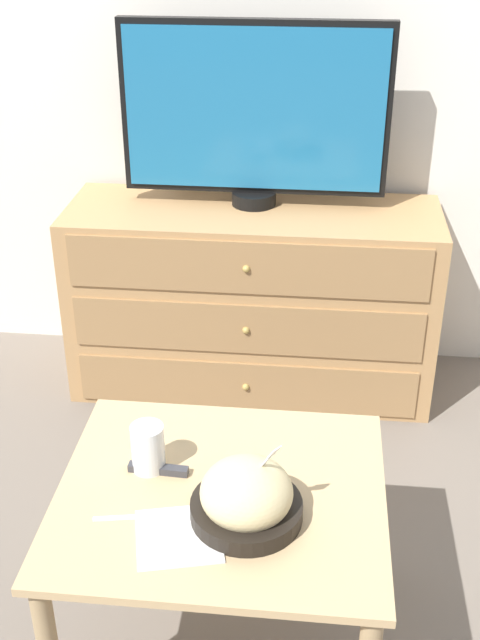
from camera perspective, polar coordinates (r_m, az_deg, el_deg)
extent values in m
plane|color=#70665B|center=(3.26, 0.02, -1.79)|extent=(12.00, 12.00, 0.00)
cube|color=white|center=(2.85, 0.07, 21.60)|extent=(12.00, 0.05, 2.60)
cube|color=tan|center=(2.87, 0.87, 1.48)|extent=(1.28, 0.43, 0.68)
cube|color=#A1794C|center=(2.80, 0.42, -4.72)|extent=(1.17, 0.01, 0.18)
sphere|color=tan|center=(2.79, 0.41, -4.79)|extent=(0.02, 0.02, 0.02)
cube|color=#A1794C|center=(2.68, 0.44, -0.68)|extent=(1.17, 0.01, 0.18)
sphere|color=tan|center=(2.67, 0.43, -0.74)|extent=(0.02, 0.02, 0.02)
cube|color=#A1794C|center=(2.57, 0.46, 3.71)|extent=(1.17, 0.01, 0.18)
sphere|color=tan|center=(2.57, 0.44, 3.66)|extent=(0.02, 0.02, 0.02)
cylinder|color=black|center=(2.78, 1.00, 8.67)|extent=(0.15, 0.15, 0.05)
cube|color=black|center=(2.70, 1.07, 14.78)|extent=(0.88, 0.04, 0.56)
cube|color=#1E6B9E|center=(2.68, 1.02, 14.66)|extent=(0.84, 0.01, 0.52)
cube|color=tan|center=(1.81, -1.37, -12.28)|extent=(0.72, 0.64, 0.02)
cylinder|color=tan|center=(2.23, -8.83, -11.45)|extent=(0.04, 0.04, 0.46)
cylinder|color=tan|center=(2.18, 8.38, -12.62)|extent=(0.04, 0.04, 0.46)
cylinder|color=black|center=(1.73, 0.46, -13.35)|extent=(0.24, 0.24, 0.04)
ellipsoid|color=beige|center=(1.70, 0.46, -12.15)|extent=(0.19, 0.19, 0.14)
cube|color=white|center=(1.69, 1.18, -10.74)|extent=(0.08, 0.07, 0.15)
cube|color=white|center=(1.62, 2.43, -9.38)|extent=(0.03, 0.03, 0.03)
cylinder|color=beige|center=(1.85, -6.53, -9.54)|extent=(0.07, 0.07, 0.07)
cylinder|color=white|center=(1.84, -6.56, -9.01)|extent=(0.08, 0.08, 0.11)
cube|color=white|center=(1.70, -4.39, -15.06)|extent=(0.21, 0.21, 0.00)
cube|color=white|center=(1.75, -7.69, -13.72)|extent=(0.16, 0.04, 0.01)
cube|color=#38383D|center=(1.86, -5.83, -10.50)|extent=(0.14, 0.03, 0.02)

